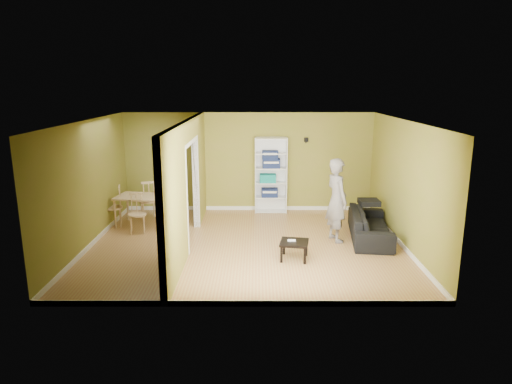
{
  "coord_description": "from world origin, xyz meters",
  "views": [
    {
      "loc": [
        0.21,
        -9.12,
        3.32
      ],
      "look_at": [
        0.2,
        0.2,
        1.1
      ],
      "focal_mm": 32.0,
      "sensor_mm": 36.0,
      "label": 1
    }
  ],
  "objects_px": {
    "sofa": "(370,221)",
    "person": "(337,193)",
    "chair_left": "(113,206)",
    "coffee_table": "(294,244)",
    "dining_table": "(142,199)",
    "bookshelf": "(271,175)",
    "chair_near": "(137,213)",
    "chair_far": "(148,200)"
  },
  "relations": [
    {
      "from": "sofa",
      "to": "chair_left",
      "type": "relative_size",
      "value": 2.13
    },
    {
      "from": "person",
      "to": "bookshelf",
      "type": "xyz_separation_m",
      "value": [
        -1.33,
        2.32,
        -0.07
      ]
    },
    {
      "from": "chair_near",
      "to": "chair_far",
      "type": "distance_m",
      "value": 1.08
    },
    {
      "from": "chair_left",
      "to": "chair_near",
      "type": "xyz_separation_m",
      "value": [
        0.69,
        -0.46,
        -0.04
      ]
    },
    {
      "from": "coffee_table",
      "to": "chair_left",
      "type": "distance_m",
      "value": 4.63
    },
    {
      "from": "sofa",
      "to": "bookshelf",
      "type": "bearing_deg",
      "value": 51.4
    },
    {
      "from": "person",
      "to": "chair_left",
      "type": "height_order",
      "value": "person"
    },
    {
      "from": "dining_table",
      "to": "coffee_table",
      "type": "bearing_deg",
      "value": -31.98
    },
    {
      "from": "dining_table",
      "to": "chair_left",
      "type": "height_order",
      "value": "chair_left"
    },
    {
      "from": "bookshelf",
      "to": "coffee_table",
      "type": "height_order",
      "value": "bookshelf"
    },
    {
      "from": "sofa",
      "to": "person",
      "type": "relative_size",
      "value": 0.99
    },
    {
      "from": "bookshelf",
      "to": "chair_far",
      "type": "bearing_deg",
      "value": -167.05
    },
    {
      "from": "coffee_table",
      "to": "dining_table",
      "type": "xyz_separation_m",
      "value": [
        -3.45,
        2.15,
        0.35
      ]
    },
    {
      "from": "person",
      "to": "chair_left",
      "type": "bearing_deg",
      "value": 60.04
    },
    {
      "from": "bookshelf",
      "to": "chair_near",
      "type": "height_order",
      "value": "bookshelf"
    },
    {
      "from": "person",
      "to": "bookshelf",
      "type": "bearing_deg",
      "value": 11.03
    },
    {
      "from": "sofa",
      "to": "chair_near",
      "type": "distance_m",
      "value": 5.22
    },
    {
      "from": "bookshelf",
      "to": "dining_table",
      "type": "height_order",
      "value": "bookshelf"
    },
    {
      "from": "sofa",
      "to": "person",
      "type": "height_order",
      "value": "person"
    },
    {
      "from": "person",
      "to": "chair_near",
      "type": "relative_size",
      "value": 2.34
    },
    {
      "from": "sofa",
      "to": "chair_far",
      "type": "bearing_deg",
      "value": 81.49
    },
    {
      "from": "person",
      "to": "dining_table",
      "type": "bearing_deg",
      "value": 57.54
    },
    {
      "from": "person",
      "to": "dining_table",
      "type": "distance_m",
      "value": 4.58
    },
    {
      "from": "bookshelf",
      "to": "dining_table",
      "type": "xyz_separation_m",
      "value": [
        -3.1,
        -1.25,
        -0.34
      ]
    },
    {
      "from": "bookshelf",
      "to": "coffee_table",
      "type": "relative_size",
      "value": 3.71
    },
    {
      "from": "coffee_table",
      "to": "chair_left",
      "type": "relative_size",
      "value": 0.54
    },
    {
      "from": "chair_far",
      "to": "coffee_table",
      "type": "bearing_deg",
      "value": 119.51
    },
    {
      "from": "dining_table",
      "to": "chair_near",
      "type": "relative_size",
      "value": 1.29
    },
    {
      "from": "chair_near",
      "to": "chair_far",
      "type": "relative_size",
      "value": 0.9
    },
    {
      "from": "sofa",
      "to": "chair_near",
      "type": "height_order",
      "value": "chair_near"
    },
    {
      "from": "person",
      "to": "bookshelf",
      "type": "relative_size",
      "value": 1.07
    },
    {
      "from": "person",
      "to": "dining_table",
      "type": "xyz_separation_m",
      "value": [
        -4.43,
        1.07,
        -0.41
      ]
    },
    {
      "from": "coffee_table",
      "to": "sofa",
      "type": "bearing_deg",
      "value": 34.67
    },
    {
      "from": "bookshelf",
      "to": "chair_left",
      "type": "relative_size",
      "value": 2.01
    },
    {
      "from": "sofa",
      "to": "chair_near",
      "type": "bearing_deg",
      "value": 92.94
    },
    {
      "from": "bookshelf",
      "to": "dining_table",
      "type": "bearing_deg",
      "value": -158.06
    },
    {
      "from": "person",
      "to": "chair_near",
      "type": "distance_m",
      "value": 4.5
    },
    {
      "from": "sofa",
      "to": "person",
      "type": "distance_m",
      "value": 1.03
    },
    {
      "from": "person",
      "to": "bookshelf",
      "type": "distance_m",
      "value": 2.67
    },
    {
      "from": "person",
      "to": "dining_table",
      "type": "height_order",
      "value": "person"
    },
    {
      "from": "person",
      "to": "chair_near",
      "type": "xyz_separation_m",
      "value": [
        -4.43,
        0.53,
        -0.61
      ]
    },
    {
      "from": "sofa",
      "to": "person",
      "type": "xyz_separation_m",
      "value": [
        -0.78,
        -0.13,
        0.66
      ]
    }
  ]
}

